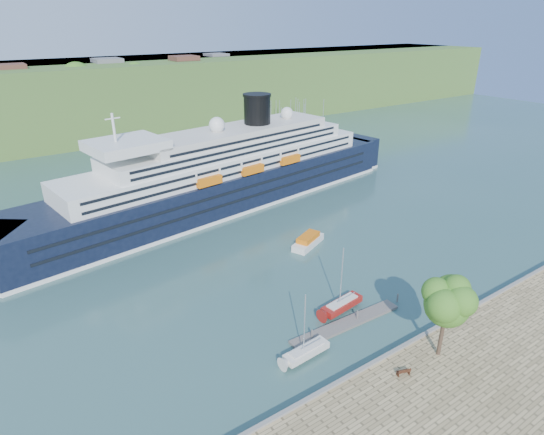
{
  "coord_description": "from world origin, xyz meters",
  "views": [
    {
      "loc": [
        -36.69,
        -27.64,
        37.68
      ],
      "look_at": [
        3.05,
        30.0,
        7.04
      ],
      "focal_mm": 30.0,
      "sensor_mm": 36.0,
      "label": 1
    }
  ],
  "objects": [
    {
      "name": "far_hillside",
      "position": [
        0.0,
        145.0,
        12.0
      ],
      "size": [
        400.0,
        50.0,
        24.0
      ],
      "primitive_type": "cube",
      "color": "#3C5E25",
      "rests_on": "ground"
    },
    {
      "name": "cruise_ship",
      "position": [
        6.46,
        54.75,
        11.56
      ],
      "size": [
        104.03,
        28.77,
        23.12
      ],
      "primitive_type": null,
      "rotation": [
        0.0,
        0.0,
        0.14
      ],
      "color": "black",
      "rests_on": "ground"
    },
    {
      "name": "sailboat_white_near",
      "position": [
        -8.46,
        5.98,
        4.37
      ],
      "size": [
        6.87,
        2.27,
        8.75
      ],
      "primitive_type": null,
      "rotation": [
        0.0,
        0.0,
        0.06
      ],
      "color": "silver",
      "rests_on": "ground"
    },
    {
      "name": "tender_launch",
      "position": [
        10.34,
        29.07,
        1.07
      ],
      "size": [
        8.15,
        5.52,
        2.14
      ],
      "primitive_type": null,
      "rotation": [
        0.0,
        0.0,
        0.41
      ],
      "color": "orange",
      "rests_on": "ground"
    },
    {
      "name": "park_bench",
      "position": [
        -2.05,
        -3.35,
        1.52
      ],
      "size": [
        1.75,
        1.16,
        1.04
      ],
      "primitive_type": null,
      "rotation": [
        0.0,
        0.0,
        -0.34
      ],
      "color": "#452413",
      "rests_on": "promenade"
    },
    {
      "name": "promenade_tree",
      "position": [
        4.15,
        -3.39,
        6.67
      ],
      "size": [
        6.85,
        6.85,
        11.34
      ],
      "primitive_type": null,
      "color": "#31671B",
      "rests_on": "promenade"
    },
    {
      "name": "ground",
      "position": [
        0.0,
        0.0,
        0.0
      ],
      "size": [
        400.0,
        400.0,
        0.0
      ],
      "primitive_type": "plane",
      "color": "#2D514F",
      "rests_on": "ground"
    },
    {
      "name": "floating_pontoon",
      "position": [
        -0.08,
        7.92,
        0.19
      ],
      "size": [
        17.4,
        2.8,
        0.39
      ],
      "primitive_type": null,
      "rotation": [
        0.0,
        0.0,
        -0.04
      ],
      "color": "slate",
      "rests_on": "ground"
    },
    {
      "name": "sailboat_red",
      "position": [
        1.69,
        10.73,
        4.82
      ],
      "size": [
        7.65,
        2.92,
        9.63
      ],
      "primitive_type": null,
      "rotation": [
        0.0,
        0.0,
        0.12
      ],
      "color": "maroon",
      "rests_on": "ground"
    },
    {
      "name": "quay_coping",
      "position": [
        0.0,
        -0.2,
        1.15
      ],
      "size": [
        220.0,
        0.5,
        0.3
      ],
      "primitive_type": "cube",
      "color": "slate",
      "rests_on": "promenade"
    }
  ]
}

